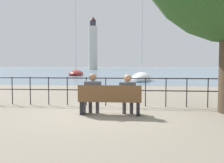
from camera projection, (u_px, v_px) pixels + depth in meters
name	position (u px, v px, depth m)	size (l,w,h in m)	color
ground_plane	(110.00, 114.00, 7.51)	(1000.00, 1000.00, 0.00)	gray
harbor_water	(139.00, 69.00, 167.60)	(600.00, 300.00, 0.01)	slate
park_bench	(110.00, 100.00, 7.42)	(1.88, 0.45, 0.90)	brown
seated_person_left	(93.00, 92.00, 7.54)	(0.49, 0.35, 1.24)	#4C4C51
seated_person_right	(128.00, 92.00, 7.42)	(0.48, 0.35, 1.21)	#4C4C51
promenade_railing	(116.00, 87.00, 9.10)	(10.91, 0.04, 1.05)	black
sailboat_0	(142.00, 78.00, 25.20)	(2.53, 5.44, 10.53)	white
sailboat_1	(76.00, 73.00, 41.78)	(3.23, 6.55, 12.92)	maroon
harbor_lighthouse	(93.00, 45.00, 119.85)	(4.12, 4.12, 25.35)	beige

